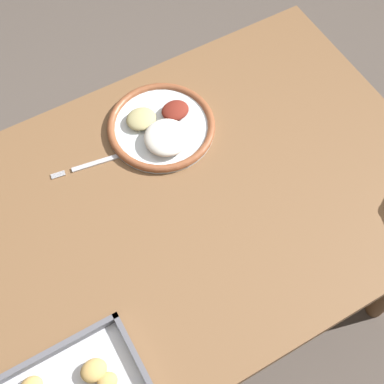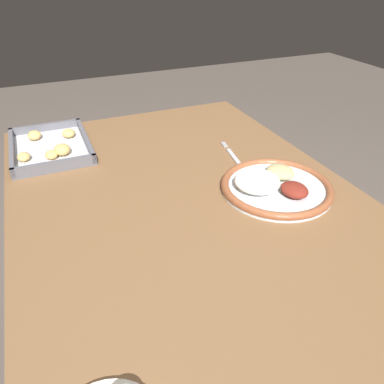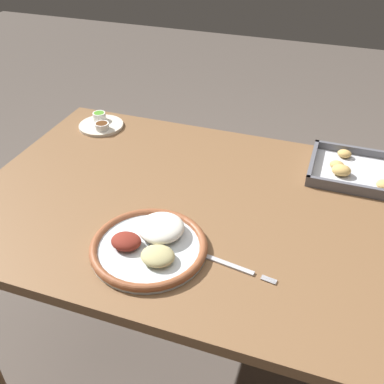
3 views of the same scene
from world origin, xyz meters
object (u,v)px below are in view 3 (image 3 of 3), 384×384
dinner_plate (150,244)px  baking_tray (362,172)px  fork (227,264)px  saucer_plate (101,124)px

dinner_plate → baking_tray: bearing=47.1°
fork → baking_tray: 0.56m
fork → saucer_plate: size_ratio=1.39×
saucer_plate → baking_tray: size_ratio=0.51×
dinner_plate → saucer_plate: (-0.41, 0.51, -0.00)m
saucer_plate → baking_tray: bearing=-1.2°
fork → dinner_plate: bearing=-168.4°
saucer_plate → baking_tray: (0.87, -0.02, 0.00)m
fork → saucer_plate: bearing=148.8°
baking_tray → fork: bearing=-119.3°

